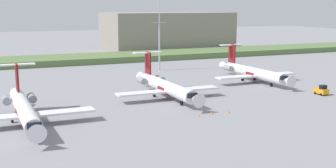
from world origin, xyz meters
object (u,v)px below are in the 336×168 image
object	(u,v)px
safety_cone_front_marker	(199,115)
regional_jet_second	(166,86)
regional_jet_third	(253,72)
safety_cone_mid_marker	(212,113)
baggage_tug	(321,90)
safety_cone_rear_marker	(229,112)
regional_jet_nearest	(24,109)
antenna_mast	(159,40)

from	to	relation	value
safety_cone_front_marker	regional_jet_second	bearing A→B (deg)	86.47
regional_jet_third	safety_cone_mid_marker	distance (m)	38.40
regional_jet_second	regional_jet_third	size ratio (longest dim) A/B	1.00
regional_jet_third	safety_cone_mid_marker	xyz separation A→B (m)	(-27.32, -26.90, -2.26)
regional_jet_second	baggage_tug	xyz separation A→B (m)	(33.27, -10.90, -1.53)
safety_cone_front_marker	safety_cone_rear_marker	size ratio (longest dim) A/B	1.00
regional_jet_nearest	safety_cone_front_marker	size ratio (longest dim) A/B	56.36
baggage_tug	regional_jet_third	bearing A→B (deg)	101.12
regional_jet_second	safety_cone_mid_marker	bearing A→B (deg)	-83.74
regional_jet_nearest	safety_cone_front_marker	bearing A→B (deg)	-14.34
baggage_tug	safety_cone_rear_marker	bearing A→B (deg)	-167.05
regional_jet_nearest	safety_cone_front_marker	xyz separation A→B (m)	(29.13, -7.44, -2.26)
antenna_mast	regional_jet_second	bearing A→B (deg)	-110.89
regional_jet_nearest	antenna_mast	size ratio (longest dim) A/B	1.39
safety_cone_mid_marker	safety_cone_rear_marker	xyz separation A→B (m)	(3.38, -0.35, 0.00)
regional_jet_nearest	safety_cone_rear_marker	xyz separation A→B (m)	(35.45, -7.28, -2.26)
safety_cone_mid_marker	safety_cone_front_marker	bearing A→B (deg)	-170.09
baggage_tug	safety_cone_mid_marker	bearing A→B (deg)	-169.01
regional_jet_nearest	baggage_tug	size ratio (longest dim) A/B	9.69
regional_jet_third	safety_cone_mid_marker	world-z (taller)	regional_jet_third
antenna_mast	safety_cone_front_marker	bearing A→B (deg)	-105.78
regional_jet_nearest	antenna_mast	xyz separation A→B (m)	(45.11, 49.11, 6.76)
regional_jet_nearest	safety_cone_rear_marker	distance (m)	36.26
regional_jet_third	safety_cone_mid_marker	size ratio (longest dim) A/B	56.36
antenna_mast	baggage_tug	bearing A→B (deg)	-69.80
regional_jet_third	safety_cone_rear_marker	world-z (taller)	regional_jet_third
safety_cone_mid_marker	regional_jet_third	bearing A→B (deg)	44.56
antenna_mast	baggage_tug	xyz separation A→B (m)	(18.37, -49.94, -8.30)
antenna_mast	safety_cone_mid_marker	xyz separation A→B (m)	(-13.03, -56.04, -9.02)
baggage_tug	safety_cone_front_marker	bearing A→B (deg)	-169.11
regional_jet_third	safety_cone_front_marker	world-z (taller)	regional_jet_third
antenna_mast	safety_cone_front_marker	xyz separation A→B (m)	(-15.98, -56.55, -9.02)
regional_jet_second	safety_cone_rear_marker	size ratio (longest dim) A/B	56.36
baggage_tug	safety_cone_mid_marker	size ratio (longest dim) A/B	5.82
safety_cone_mid_marker	regional_jet_nearest	bearing A→B (deg)	167.81
baggage_tug	antenna_mast	bearing A→B (deg)	110.20
antenna_mast	safety_cone_rear_marker	xyz separation A→B (m)	(-9.66, -56.38, -9.02)
regional_jet_third	safety_cone_mid_marker	bearing A→B (deg)	-135.44
baggage_tug	safety_cone_mid_marker	distance (m)	32.00
regional_jet_nearest	safety_cone_mid_marker	distance (m)	32.89
safety_cone_rear_marker	antenna_mast	bearing A→B (deg)	80.28
safety_cone_front_marker	safety_cone_rear_marker	bearing A→B (deg)	1.52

